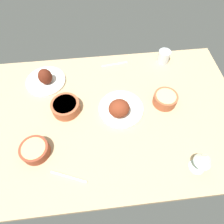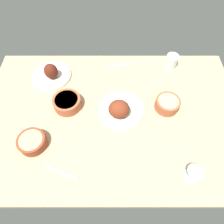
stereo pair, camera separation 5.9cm
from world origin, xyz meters
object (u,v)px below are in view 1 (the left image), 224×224
bowl_onions (66,106)px  water_tumbler (164,56)px  spoon_loose (69,177)px  wine_glass (205,160)px  plate_center_main (46,79)px  bowl_pasta (35,150)px  plate_near_viewer (120,109)px  fork_loose (115,65)px  bowl_potatoes (165,99)px

bowl_onions → water_tumbler: size_ratio=1.93×
bowl_onions → spoon_loose: size_ratio=0.87×
wine_glass → plate_center_main: bearing=140.4°
plate_center_main → bowl_pasta: size_ratio=1.72×
plate_near_viewer → water_tumbler: (32.41, 35.56, 0.28)cm
fork_loose → bowl_potatoes: bearing=-60.4°
wine_glass → water_tumbler: 69.04cm
wine_glass → fork_loose: size_ratio=0.84×
bowl_pasta → bowl_onions: bowl_onions is taller
plate_center_main → bowl_potatoes: plate_center_main is taller
bowl_potatoes → fork_loose: bowl_potatoes is taller
plate_near_viewer → wine_glass: bearing=-47.3°
plate_near_viewer → spoon_loose: 41.42cm
plate_near_viewer → fork_loose: 35.67cm
bowl_pasta → bowl_potatoes: size_ratio=1.04×
bowl_potatoes → fork_loose: 39.80cm
plate_center_main → bowl_potatoes: 68.82cm
plate_center_main → bowl_pasta: 43.39cm
bowl_pasta → water_tumbler: 91.77cm
spoon_loose → wine_glass: bearing=-160.2°
bowl_potatoes → wine_glass: (5.50, -36.90, 6.67)cm
plate_center_main → plate_near_viewer: bearing=-32.3°
plate_near_viewer → bowl_potatoes: bearing=8.4°
bowl_onions → fork_loose: (29.69, 30.77, -2.85)cm
water_tumbler → fork_loose: 31.21cm
bowl_onions → wine_glass: bearing=-32.8°
plate_near_viewer → bowl_onions: size_ratio=1.60×
water_tumbler → bowl_onions: bearing=-153.1°
spoon_loose → bowl_potatoes: bearing=-124.4°
bowl_pasta → bowl_onions: bearing=58.6°
plate_near_viewer → bowl_pasta: (-42.15, -17.94, -0.65)cm
bowl_potatoes → fork_loose: size_ratio=0.77×
bowl_pasta → spoon_loose: size_ratio=0.78×
plate_near_viewer → bowl_pasta: 45.81cm
plate_center_main → water_tumbler: plate_center_main is taller
plate_center_main → plate_near_viewer: 47.52cm
plate_near_viewer → bowl_onions: 28.69cm
plate_center_main → spoon_loose: 58.29cm
plate_near_viewer → wine_glass: wine_glass is taller
plate_near_viewer → bowl_potatoes: plate_near_viewer is taller
plate_near_viewer → water_tumbler: bearing=47.7°
fork_loose → water_tumbler: bearing=-7.1°
plate_center_main → fork_loose: size_ratio=1.37×
plate_center_main → water_tumbler: (72.56, 10.16, 0.91)cm
plate_center_main → wine_glass: bearing=-39.6°
bowl_potatoes → wine_glass: size_ratio=0.91×
plate_center_main → fork_loose: (41.54, 10.10, -2.54)cm
bowl_potatoes → water_tumbler: (7.25, 31.86, 0.59)cm
bowl_potatoes → fork_loose: (-23.76, 31.80, -2.86)cm
bowl_onions → spoon_loose: 36.18cm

